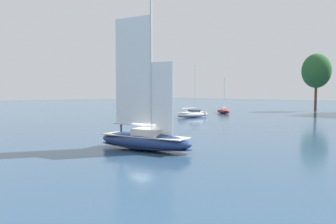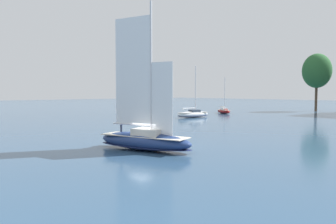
# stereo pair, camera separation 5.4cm
# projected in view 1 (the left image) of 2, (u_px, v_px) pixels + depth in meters

# --- Properties ---
(ground_plane) EXTENTS (400.00, 400.00, 0.00)m
(ground_plane) POSITION_uv_depth(u_px,v_px,m) (144.00, 150.00, 30.57)
(ground_plane) COLOR #2D4C6B
(tree_shore_left) EXTENTS (7.82, 7.82, 16.10)m
(tree_shore_left) POSITION_uv_depth(u_px,v_px,m) (316.00, 71.00, 91.26)
(tree_shore_left) COLOR #4C3828
(tree_shore_left) RESTS_ON ground
(sailboat_main) EXTENTS (10.28, 5.68, 13.61)m
(sailboat_main) POSITION_uv_depth(u_px,v_px,m) (144.00, 138.00, 30.50)
(sailboat_main) COLOR navy
(sailboat_main) RESTS_ON ground
(sailboat_moored_near_marina) EXTENTS (6.66, 4.78, 9.07)m
(sailboat_moored_near_marina) POSITION_uv_depth(u_px,v_px,m) (223.00, 111.00, 82.14)
(sailboat_moored_near_marina) COLOR maroon
(sailboat_moored_near_marina) RESTS_ON ground
(sailboat_moored_far_slip) EXTENTS (3.50, 8.18, 10.90)m
(sailboat_moored_far_slip) POSITION_uv_depth(u_px,v_px,m) (193.00, 114.00, 69.43)
(sailboat_moored_far_slip) COLOR silver
(sailboat_moored_far_slip) RESTS_ON ground
(channel_buoy) EXTENTS (0.99, 0.99, 1.81)m
(channel_buoy) POSITION_uv_depth(u_px,v_px,m) (154.00, 128.00, 43.19)
(channel_buoy) COLOR red
(channel_buoy) RESTS_ON ground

